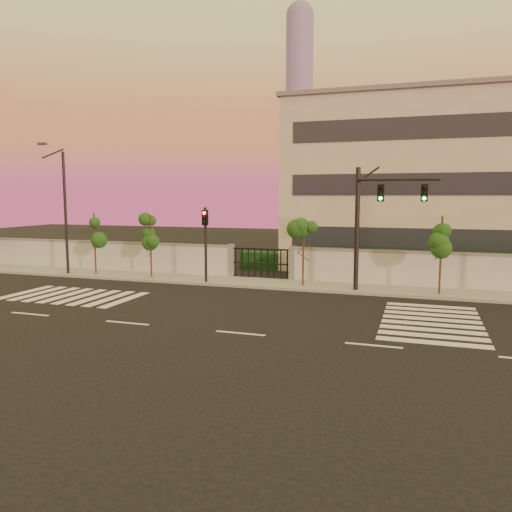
{
  "coord_description": "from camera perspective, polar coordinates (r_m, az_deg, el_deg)",
  "views": [
    {
      "loc": [
        6.42,
        -17.5,
        5.23
      ],
      "look_at": [
        -1.35,
        6.0,
        2.26
      ],
      "focal_mm": 35.0,
      "sensor_mm": 36.0,
      "label": 1
    }
  ],
  "objects": [
    {
      "name": "streetlight_west",
      "position": [
        34.87,
        -21.15,
        5.32
      ],
      "size": [
        0.51,
        2.04,
        8.49
      ],
      "color": "black",
      "rests_on": "ground"
    },
    {
      "name": "street_tree_d",
      "position": [
        28.46,
        5.48,
        2.05
      ],
      "size": [
        1.41,
        1.12,
        3.89
      ],
      "color": "#382314",
      "rests_on": "ground"
    },
    {
      "name": "institutional_building",
      "position": [
        39.58,
        22.24,
        7.68
      ],
      "size": [
        24.4,
        12.4,
        12.25
      ],
      "color": "#C0B6A2",
      "rests_on": "ground"
    },
    {
      "name": "sidewalk",
      "position": [
        29.18,
        5.31,
        -3.36
      ],
      "size": [
        60.0,
        3.0,
        0.15
      ],
      "primitive_type": "cube",
      "color": "gray",
      "rests_on": "ground"
    },
    {
      "name": "road_markings",
      "position": [
        23.3,
        -2.28,
        -6.11
      ],
      "size": [
        57.0,
        7.62,
        0.02
      ],
      "color": "silver",
      "rests_on": "ground"
    },
    {
      "name": "ground",
      "position": [
        19.36,
        -1.8,
        -8.84
      ],
      "size": [
        120.0,
        120.0,
        0.0
      ],
      "primitive_type": "plane",
      "color": "black",
      "rests_on": "ground"
    },
    {
      "name": "street_tree_c",
      "position": [
        31.97,
        -11.93,
        2.69
      ],
      "size": [
        1.33,
        1.06,
        4.07
      ],
      "color": "#382314",
      "rests_on": "ground"
    },
    {
      "name": "traffic_signal_secondary",
      "position": [
        29.65,
        -5.8,
        2.33
      ],
      "size": [
        0.36,
        0.34,
        4.59
      ],
      "rotation": [
        0.0,
        0.0,
        0.09
      ],
      "color": "black",
      "rests_on": "ground"
    },
    {
      "name": "hedge_row",
      "position": [
        32.96,
        8.96,
        -0.94
      ],
      "size": [
        41.0,
        4.25,
        1.8
      ],
      "color": "black",
      "rests_on": "ground"
    },
    {
      "name": "perimeter_wall",
      "position": [
        30.45,
        6.16,
        -1.05
      ],
      "size": [
        60.0,
        0.36,
        2.2
      ],
      "color": "#B7B9BE",
      "rests_on": "ground"
    },
    {
      "name": "distant_skyscraper",
      "position": [
        311.17,
        4.94,
        17.33
      ],
      "size": [
        16.0,
        16.0,
        118.0
      ],
      "color": "gray",
      "rests_on": "ground"
    },
    {
      "name": "street_tree_e",
      "position": [
        27.57,
        20.48,
        1.98
      ],
      "size": [
        1.36,
        1.08,
        4.21
      ],
      "color": "#382314",
      "rests_on": "ground"
    },
    {
      "name": "traffic_signal_main",
      "position": [
        27.37,
        13.28,
        4.67
      ],
      "size": [
        4.28,
        0.64,
        6.77
      ],
      "rotation": [
        0.0,
        0.0,
        0.11
      ],
      "color": "black",
      "rests_on": "ground"
    },
    {
      "name": "street_tree_b",
      "position": [
        34.22,
        -17.95,
        2.85
      ],
      "size": [
        1.33,
        1.06,
        4.14
      ],
      "color": "#382314",
      "rests_on": "ground"
    }
  ]
}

